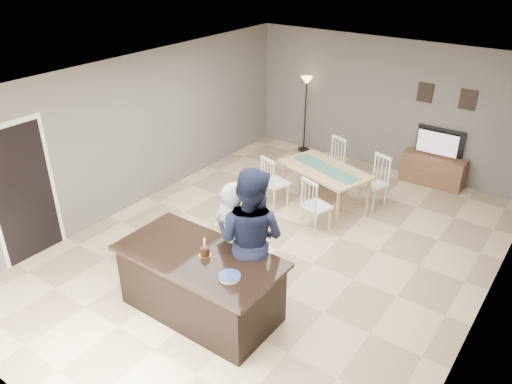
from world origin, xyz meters
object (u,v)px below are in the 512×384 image
Objects in this scene: plate_stack at (230,277)px; floor_lamp at (306,94)px; kitchen_island at (201,283)px; dining_table at (325,175)px; television at (439,143)px; tv_console at (433,170)px; man at (250,239)px; woman at (235,241)px; birthday_cake at (205,251)px.

floor_lamp reaches higher than plate_stack.
dining_table reaches higher than kitchen_island.
television is 0.53× the size of floor_lamp.
man reaches higher than tv_console.
plate_stack is (0.47, -0.70, 0.05)m from woman.
woman is 1.01× the size of floor_lamp.
man reaches higher than floor_lamp.
kitchen_island is 5.78m from television.
television reaches higher than tv_console.
dining_table is (-0.52, 2.96, -0.37)m from man.
television is at bearing 90.00° from tv_console.
kitchen_island is at bearing 75.49° from woman.
floor_lamp is (-1.67, 2.08, 0.71)m from dining_table.
television is at bearing -108.65° from man.
tv_console is 5.13m from man.
television is at bearing 75.87° from dining_table.
dining_table is at bearing 91.94° from kitchen_island.
tv_console is (1.20, 5.57, -0.15)m from kitchen_island.
kitchen_island is 1.25× the size of floor_lamp.
woman is 0.87× the size of man.
floor_lamp reaches higher than tv_console.
floor_lamp is (-1.86, 5.55, 0.37)m from birthday_cake.
man reaches higher than dining_table.
birthday_cake is at bearing 48.04° from man.
kitchen_island is at bearing -70.45° from dining_table.
tv_console is at bearing -0.38° from floor_lamp.
floor_lamp is at bearing -76.28° from man.
woman is at bearing -9.70° from man.
man reaches higher than kitchen_island.
birthday_cake is at bearing 78.64° from television.
man reaches higher than woman.
television is 5.82m from plate_stack.
birthday_cake reaches higher than plate_stack.
man is at bearing 107.08° from plate_stack.
woman is 0.80× the size of dining_table.
birthday_cake is at bearing -101.50° from tv_console.
plate_stack is at bearing -67.33° from floor_lamp.
tv_console is 0.60× the size of man.
television is 0.42× the size of dining_table.
birthday_cake is at bearing 26.11° from kitchen_island.
tv_console is at bearing 75.01° from dining_table.
kitchen_island is 3.51m from dining_table.
plate_stack is at bearing -61.07° from dining_table.
birthday_cake is at bearing 160.83° from plate_stack.
plate_stack reaches higher than tv_console.
kitchen_island is 1.24× the size of woman.
man is (-0.80, -5.09, 0.13)m from television.
kitchen_island is 2.35× the size of television.
birthday_cake is at bearing 82.42° from woman.
television is at bearing 78.64° from birthday_cake.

